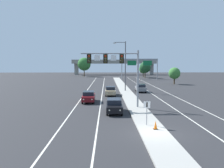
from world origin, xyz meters
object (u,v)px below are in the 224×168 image
overhead_signal_mast (118,65)px  tree_far_right_b (143,69)px  street_lamp_median (124,63)px  traffic_cone_median_nose (156,125)px  tree_far_right_c (174,73)px  median_sign_post (147,109)px  highway_sign_gantry (140,62)px  car_receding_grey (141,88)px  tree_far_left_b (84,64)px  car_oncoming_tan (110,91)px  tree_far_right_a (145,67)px  car_oncoming_darkred (89,97)px  car_oncoming_black (114,106)px

overhead_signal_mast → tree_far_right_b: size_ratio=1.43×
street_lamp_median → traffic_cone_median_nose: (0.53, -27.91, -5.29)m
tree_far_right_c → street_lamp_median: bearing=-133.2°
tree_far_right_c → traffic_cone_median_nose: bearing=-108.3°
median_sign_post → highway_sign_gantry: 64.45m
car_receding_grey → highway_sign_gantry: 38.83m
median_sign_post → tree_far_right_b: tree_far_right_b is taller
tree_far_left_b → tree_far_right_c: (28.48, -38.90, -2.41)m
tree_far_right_b → median_sign_post: bearing=-98.8°
overhead_signal_mast → car_oncoming_tan: bearing=93.4°
overhead_signal_mast → tree_far_right_a: 63.21m
tree_far_right_a → overhead_signal_mast: bearing=-102.6°
street_lamp_median → tree_far_right_a: street_lamp_median is taller
car_oncoming_darkred → tree_far_right_c: tree_far_right_c is taller
car_receding_grey → tree_far_right_c: (11.80, 16.95, 2.20)m
tree_far_right_c → car_receding_grey: bearing=-124.9°
car_oncoming_black → car_oncoming_darkred: same height
car_oncoming_tan → tree_far_right_b: bearing=75.1°
car_oncoming_black → tree_far_right_c: size_ratio=0.97×
highway_sign_gantry → traffic_cone_median_nose: bearing=-96.9°
traffic_cone_median_nose → tree_far_right_b: size_ratio=0.14×
car_oncoming_black → traffic_cone_median_nose: 8.18m
traffic_cone_median_nose → overhead_signal_mast: bearing=105.0°
car_oncoming_black → car_oncoming_darkred: 8.25m
car_oncoming_darkred → car_oncoming_tan: size_ratio=1.00×
street_lamp_median → car_oncoming_tan: bearing=-116.5°
overhead_signal_mast → car_receding_grey: 18.34m
car_receding_grey → tree_far_right_b: (8.52, 50.34, 2.52)m
car_oncoming_tan → car_oncoming_black: bearing=-89.3°
median_sign_post → traffic_cone_median_nose: median_sign_post is taller
car_receding_grey → tree_far_right_a: (8.37, 44.79, 3.39)m
median_sign_post → car_oncoming_tan: (-2.92, 20.70, -0.77)m
tree_far_right_c → car_oncoming_tan: bearing=-129.4°
car_oncoming_tan → highway_sign_gantry: size_ratio=0.34×
tree_far_right_b → tree_far_left_b: (-25.19, 5.50, 2.09)m
car_oncoming_darkred → median_sign_post: bearing=-65.2°
car_oncoming_black → highway_sign_gantry: size_ratio=0.34×
street_lamp_median → car_receding_grey: (3.25, -0.89, -4.97)m
car_oncoming_darkred → tree_far_right_b: size_ratio=0.88×
car_oncoming_black → traffic_cone_median_nose: (3.25, -7.50, -0.31)m
overhead_signal_mast → car_oncoming_darkred: 7.85m
tree_far_left_b → tree_far_right_a: size_ratio=1.29×
overhead_signal_mast → street_lamp_median: street_lamp_median is taller
overhead_signal_mast → median_sign_post: (2.21, -8.74, -3.91)m
tree_far_left_b → tree_far_right_a: (25.04, -11.06, -1.22)m
car_receding_grey → tree_far_left_b: size_ratio=0.54×
median_sign_post → tree_far_right_c: size_ratio=0.47×
car_oncoming_black → car_oncoming_tan: 14.60m
street_lamp_median → car_oncoming_tan: (-2.90, -5.82, -4.97)m
median_sign_post → street_lamp_median: bearing=90.0°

